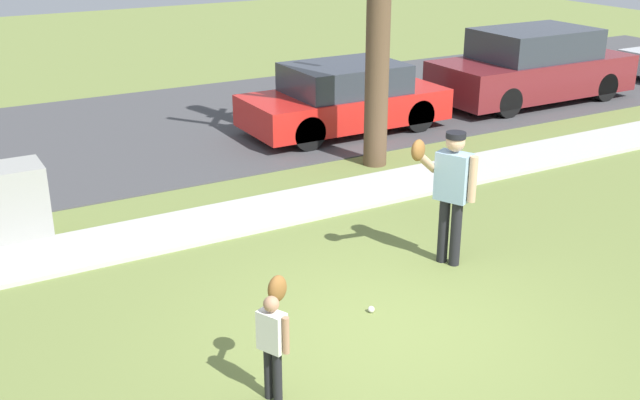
{
  "coord_description": "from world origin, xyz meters",
  "views": [
    {
      "loc": [
        -4.18,
        -5.82,
        4.25
      ],
      "look_at": [
        -0.03,
        1.45,
        1.0
      ],
      "focal_mm": 43.11,
      "sensor_mm": 36.0,
      "label": 1
    }
  ],
  "objects_px": {
    "person_adult": "(450,184)",
    "person_child": "(274,327)",
    "baseball": "(371,309)",
    "parked_hatchback_red": "(344,99)",
    "utility_cabinet": "(12,203)",
    "parked_suv_maroon": "(533,67)"
  },
  "relations": [
    {
      "from": "person_child",
      "to": "person_adult",
      "type": "bearing_deg",
      "value": -0.34
    },
    {
      "from": "person_adult",
      "to": "person_child",
      "type": "relative_size",
      "value": 1.56
    },
    {
      "from": "person_child",
      "to": "parked_suv_maroon",
      "type": "xyz_separation_m",
      "value": [
        10.07,
        7.16,
        0.08
      ]
    },
    {
      "from": "parked_suv_maroon",
      "to": "parked_hatchback_red",
      "type": "bearing_deg",
      "value": -179.95
    },
    {
      "from": "baseball",
      "to": "person_adult",
      "type": "bearing_deg",
      "value": 21.14
    },
    {
      "from": "parked_suv_maroon",
      "to": "baseball",
      "type": "bearing_deg",
      "value": -143.22
    },
    {
      "from": "parked_hatchback_red",
      "to": "baseball",
      "type": "bearing_deg",
      "value": -118.97
    },
    {
      "from": "person_adult",
      "to": "utility_cabinet",
      "type": "bearing_deg",
      "value": -62.43
    },
    {
      "from": "baseball",
      "to": "utility_cabinet",
      "type": "xyz_separation_m",
      "value": [
        -3.06,
        4.08,
        0.48
      ]
    },
    {
      "from": "baseball",
      "to": "utility_cabinet",
      "type": "distance_m",
      "value": 5.12
    },
    {
      "from": "person_child",
      "to": "parked_hatchback_red",
      "type": "bearing_deg",
      "value": 29.68
    },
    {
      "from": "person_adult",
      "to": "baseball",
      "type": "distance_m",
      "value": 1.9
    },
    {
      "from": "parked_hatchback_red",
      "to": "parked_suv_maroon",
      "type": "height_order",
      "value": "parked_suv_maroon"
    },
    {
      "from": "person_adult",
      "to": "person_child",
      "type": "height_order",
      "value": "person_adult"
    },
    {
      "from": "person_child",
      "to": "parked_hatchback_red",
      "type": "distance_m",
      "value": 8.79
    },
    {
      "from": "person_child",
      "to": "utility_cabinet",
      "type": "relative_size",
      "value": 1.07
    },
    {
      "from": "person_child",
      "to": "parked_hatchback_red",
      "type": "xyz_separation_m",
      "value": [
        5.11,
        7.16,
        -0.05
      ]
    },
    {
      "from": "person_adult",
      "to": "baseball",
      "type": "xyz_separation_m",
      "value": [
        -1.49,
        -0.58,
        -1.03
      ]
    },
    {
      "from": "baseball",
      "to": "person_child",
      "type": "bearing_deg",
      "value": -152.57
    },
    {
      "from": "person_adult",
      "to": "utility_cabinet",
      "type": "height_order",
      "value": "person_adult"
    },
    {
      "from": "person_adult",
      "to": "baseball",
      "type": "bearing_deg",
      "value": -3.67
    },
    {
      "from": "person_adult",
      "to": "baseball",
      "type": "height_order",
      "value": "person_adult"
    }
  ]
}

